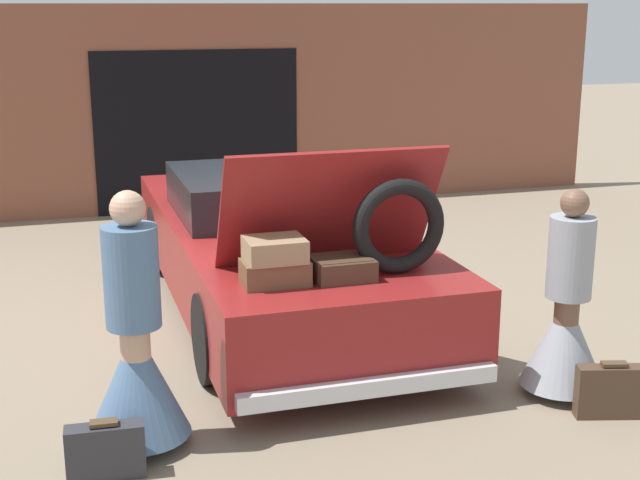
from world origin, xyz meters
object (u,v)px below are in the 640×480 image
object	(u,v)px
car	(277,247)
suitcase_beside_left_person	(106,451)
suitcase_beside_right_person	(612,391)
person_right	(566,324)
person_left	(136,359)

from	to	relation	value
car	suitcase_beside_left_person	size ratio (longest dim) A/B	10.64
car	suitcase_beside_right_person	bearing A→B (deg)	-60.44
person_right	suitcase_beside_right_person	distance (m)	0.58
person_right	suitcase_beside_right_person	world-z (taller)	person_right
person_left	person_right	world-z (taller)	person_left
person_right	person_left	bearing A→B (deg)	95.37
car	person_left	distance (m)	2.82
person_right	suitcase_beside_left_person	size ratio (longest dim) A/B	3.21
car	person_right	distance (m)	2.91
suitcase_beside_left_person	suitcase_beside_right_person	distance (m)	3.44
person_left	suitcase_beside_left_person	bearing A→B (deg)	-25.86
person_left	person_right	xyz separation A→B (m)	(3.07, -0.11, -0.06)
person_left	person_right	bearing A→B (deg)	95.72
suitcase_beside_left_person	person_left	bearing A→B (deg)	56.42
person_left	suitcase_beside_right_person	bearing A→B (deg)	87.94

